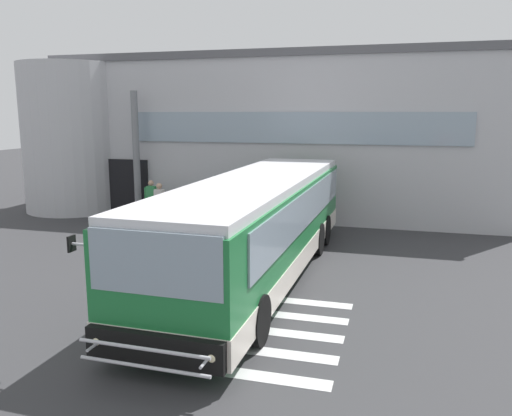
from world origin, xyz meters
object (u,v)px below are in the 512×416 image
object	(u,v)px
entry_support_column	(136,156)
bus_main_foreground	(257,229)
passenger_at_curb_edge	(208,201)
passenger_near_column	(151,198)
passenger_by_doorway	(160,202)

from	to	relation	value
entry_support_column	bus_main_foreground	size ratio (longest dim) A/B	0.43
entry_support_column	passenger_at_curb_edge	xyz separation A→B (m)	(3.35, -0.59, -1.66)
bus_main_foreground	passenger_near_column	bearing A→B (deg)	136.12
passenger_near_column	passenger_at_curb_edge	distance (m)	2.56
passenger_by_doorway	entry_support_column	bearing A→B (deg)	145.23
passenger_by_doorway	passenger_at_curb_edge	xyz separation A→B (m)	(1.84, 0.45, 0.03)
passenger_near_column	passenger_by_doorway	distance (m)	0.99
entry_support_column	passenger_at_curb_edge	size ratio (longest dim) A/B	3.14
passenger_by_doorway	passenger_at_curb_edge	size ratio (longest dim) A/B	1.00
entry_support_column	passenger_near_column	size ratio (longest dim) A/B	3.14
passenger_near_column	passenger_at_curb_edge	xyz separation A→B (m)	(2.55, -0.24, 0.03)
bus_main_foreground	passenger_at_curb_edge	distance (m)	6.70
entry_support_column	bus_main_foreground	bearing A→B (deg)	-42.05
passenger_by_doorway	passenger_at_curb_edge	bearing A→B (deg)	13.83
entry_support_column	passenger_at_curb_edge	bearing A→B (deg)	-10.05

